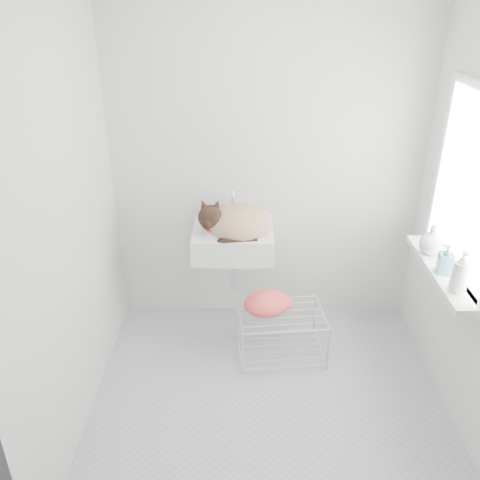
{
  "coord_description": "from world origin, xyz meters",
  "views": [
    {
      "loc": [
        -0.16,
        -2.38,
        2.33
      ],
      "look_at": [
        -0.18,
        0.5,
        0.88
      ],
      "focal_mm": 37.6,
      "sensor_mm": 36.0,
      "label": 1
    }
  ],
  "objects_px": {
    "bottle_b": "(443,272)",
    "bottle_c": "(430,253)",
    "sink": "(233,228)",
    "cat": "(235,224)",
    "wire_rack": "(281,336)",
    "bottle_a": "(456,291)"
  },
  "relations": [
    {
      "from": "cat",
      "to": "wire_rack",
      "type": "relative_size",
      "value": 0.88
    },
    {
      "from": "sink",
      "to": "bottle_b",
      "type": "bearing_deg",
      "value": -25.56
    },
    {
      "from": "cat",
      "to": "bottle_b",
      "type": "height_order",
      "value": "cat"
    },
    {
      "from": "sink",
      "to": "cat",
      "type": "xyz_separation_m",
      "value": [
        0.01,
        -0.02,
        0.04
      ]
    },
    {
      "from": "bottle_b",
      "to": "bottle_c",
      "type": "relative_size",
      "value": 0.93
    },
    {
      "from": "bottle_c",
      "to": "bottle_a",
      "type": "bearing_deg",
      "value": -90.0
    },
    {
      "from": "wire_rack",
      "to": "bottle_a",
      "type": "xyz_separation_m",
      "value": [
        0.9,
        -0.51,
        0.7
      ]
    },
    {
      "from": "sink",
      "to": "bottle_a",
      "type": "height_order",
      "value": "sink"
    },
    {
      "from": "wire_rack",
      "to": "bottle_b",
      "type": "bearing_deg",
      "value": -18.94
    },
    {
      "from": "cat",
      "to": "wire_rack",
      "type": "bearing_deg",
      "value": -33.1
    },
    {
      "from": "wire_rack",
      "to": "bottle_c",
      "type": "distance_m",
      "value": 1.14
    },
    {
      "from": "bottle_b",
      "to": "bottle_c",
      "type": "distance_m",
      "value": 0.24
    },
    {
      "from": "sink",
      "to": "wire_rack",
      "type": "distance_m",
      "value": 0.83
    },
    {
      "from": "cat",
      "to": "bottle_c",
      "type": "xyz_separation_m",
      "value": [
        1.22,
        -0.33,
        -0.04
      ]
    },
    {
      "from": "bottle_b",
      "to": "bottle_c",
      "type": "bearing_deg",
      "value": 90.0
    },
    {
      "from": "sink",
      "to": "bottle_a",
      "type": "bearing_deg",
      "value": -32.69
    },
    {
      "from": "wire_rack",
      "to": "bottle_b",
      "type": "xyz_separation_m",
      "value": [
        0.9,
        -0.31,
        0.7
      ]
    },
    {
      "from": "bottle_a",
      "to": "bottle_c",
      "type": "height_order",
      "value": "bottle_a"
    },
    {
      "from": "bottle_b",
      "to": "bottle_c",
      "type": "height_order",
      "value": "bottle_c"
    },
    {
      "from": "sink",
      "to": "cat",
      "type": "relative_size",
      "value": 1.08
    },
    {
      "from": "bottle_b",
      "to": "bottle_a",
      "type": "bearing_deg",
      "value": -90.0
    },
    {
      "from": "wire_rack",
      "to": "bottle_a",
      "type": "distance_m",
      "value": 1.25
    }
  ]
}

